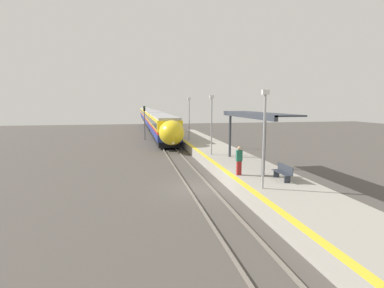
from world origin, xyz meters
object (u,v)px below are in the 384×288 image
platform_bench (283,172)px  person_waiting (239,160)px  train (150,116)px  lamppost_mid (212,121)px  railway_signal (145,119)px  lamppost_near (264,133)px  lamppost_far (189,116)px

platform_bench → person_waiting: size_ratio=0.98×
train → lamppost_mid: 48.96m
platform_bench → person_waiting: person_waiting is taller
platform_bench → railway_signal: size_ratio=0.36×
lamppost_near → lamppost_far: size_ratio=1.00×
train → lamppost_near: (2.62, -59.47, 1.69)m
person_waiting → lamppost_near: size_ratio=0.35×
person_waiting → lamppost_near: bearing=-86.4°
train → lamppost_far: size_ratio=17.18×
platform_bench → lamppost_mid: 9.69m
platform_bench → lamppost_far: bearing=95.5°
person_waiting → railway_signal: size_ratio=0.37×
person_waiting → platform_bench: bearing=-37.9°
lamppost_near → lamppost_mid: bearing=90.0°
railway_signal → lamppost_far: size_ratio=0.96×
lamppost_mid → lamppost_far: bearing=90.0°
platform_bench → lamppost_near: 3.42m
person_waiting → lamppost_far: 18.26m
lamppost_mid → lamppost_far: (0.00, 10.61, 0.00)m
train → lamppost_mid: (2.62, -48.86, 1.69)m
railway_signal → lamppost_mid: 19.61m
person_waiting → lamppost_mid: lamppost_mid is taller
train → platform_bench: bearing=-85.5°
train → lamppost_near: size_ratio=17.18×
lamppost_near → lamppost_mid: size_ratio=1.00×
platform_bench → lamppost_mid: lamppost_mid is taller
person_waiting → railway_signal: bearing=100.4°
person_waiting → railway_signal: 26.94m
platform_bench → lamppost_far: size_ratio=0.34×
railway_signal → lamppost_near: lamppost_near is taller
person_waiting → lamppost_near: lamppost_near is taller
lamppost_near → platform_bench: bearing=36.7°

